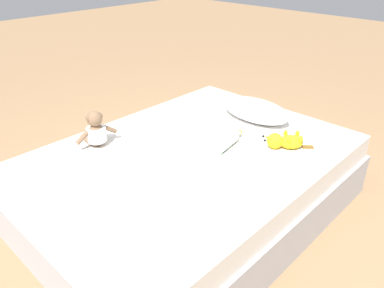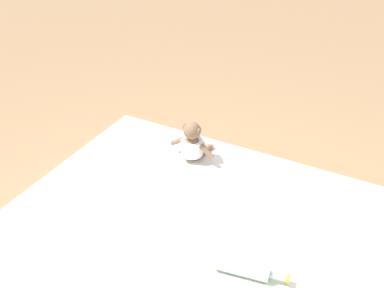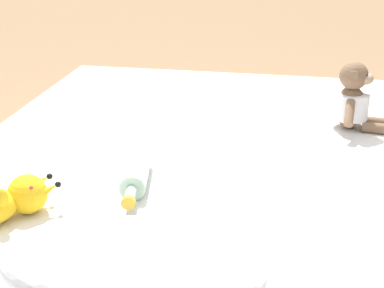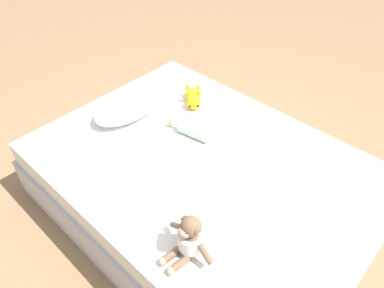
{
  "view_description": "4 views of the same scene",
  "coord_description": "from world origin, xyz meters",
  "px_view_note": "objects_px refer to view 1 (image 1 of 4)",
  "views": [
    {
      "loc": [
        1.42,
        -1.48,
        1.6
      ],
      "look_at": [
        0.0,
        0.0,
        0.51
      ],
      "focal_mm": 35.42,
      "sensor_mm": 36.0,
      "label": 1
    },
    {
      "loc": [
        1.21,
        0.53,
        1.83
      ],
      "look_at": [
        -0.49,
        -0.36,
        0.56
      ],
      "focal_mm": 39.38,
      "sensor_mm": 36.0,
      "label": 2
    },
    {
      "loc": [
        -0.28,
        1.55,
        1.17
      ],
      "look_at": [
        0.0,
        0.0,
        0.51
      ],
      "focal_mm": 53.32,
      "sensor_mm": 36.0,
      "label": 3
    },
    {
      "loc": [
        -1.15,
        -0.98,
        1.93
      ],
      "look_at": [
        0.01,
        0.09,
        0.52
      ],
      "focal_mm": 33.2,
      "sensor_mm": 36.0,
      "label": 4
    }
  ],
  "objects_px": {
    "bed": "(192,182)",
    "plush_yellow_creature": "(284,141)",
    "pillow": "(256,110)",
    "glass_bottle": "(227,142)",
    "plush_monkey": "(95,131)"
  },
  "relations": [
    {
      "from": "pillow",
      "to": "plush_yellow_creature",
      "type": "distance_m",
      "value": 0.45
    },
    {
      "from": "pillow",
      "to": "glass_bottle",
      "type": "xyz_separation_m",
      "value": [
        0.12,
        -0.47,
        -0.04
      ]
    },
    {
      "from": "plush_monkey",
      "to": "plush_yellow_creature",
      "type": "relative_size",
      "value": 1.06
    },
    {
      "from": "plush_yellow_creature",
      "to": "bed",
      "type": "bearing_deg",
      "value": -131.91
    },
    {
      "from": "bed",
      "to": "pillow",
      "type": "height_order",
      "value": "pillow"
    },
    {
      "from": "glass_bottle",
      "to": "bed",
      "type": "bearing_deg",
      "value": -122.08
    },
    {
      "from": "bed",
      "to": "glass_bottle",
      "type": "xyz_separation_m",
      "value": [
        0.12,
        0.19,
        0.27
      ]
    },
    {
      "from": "plush_yellow_creature",
      "to": "glass_bottle",
      "type": "xyz_separation_m",
      "value": [
        -0.27,
        -0.24,
        -0.01
      ]
    },
    {
      "from": "bed",
      "to": "plush_yellow_creature",
      "type": "distance_m",
      "value": 0.64
    },
    {
      "from": "bed",
      "to": "plush_monkey",
      "type": "distance_m",
      "value": 0.7
    },
    {
      "from": "bed",
      "to": "plush_monkey",
      "type": "relative_size",
      "value": 7.01
    },
    {
      "from": "pillow",
      "to": "plush_monkey",
      "type": "xyz_separation_m",
      "value": [
        -0.5,
        -1.03,
        0.03
      ]
    },
    {
      "from": "glass_bottle",
      "to": "pillow",
      "type": "bearing_deg",
      "value": 104.28
    },
    {
      "from": "pillow",
      "to": "plush_monkey",
      "type": "bearing_deg",
      "value": -115.79
    },
    {
      "from": "bed",
      "to": "glass_bottle",
      "type": "distance_m",
      "value": 0.35
    }
  ]
}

